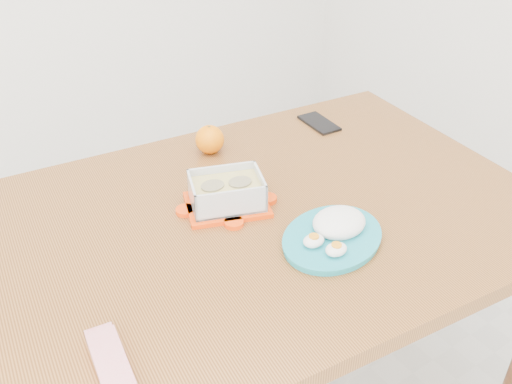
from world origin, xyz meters
TOP-DOWN VIEW (x-y plane):
  - dining_table at (0.17, 0.16)m, footprint 1.41×1.02m
  - food_container at (0.13, 0.22)m, footprint 0.22×0.20m
  - orange_fruit at (0.23, 0.47)m, footprint 0.08×0.08m
  - rice_plate at (0.26, -0.01)m, footprint 0.30×0.30m
  - candy_bar at (-0.28, -0.09)m, footprint 0.08×0.21m
  - smartphone at (0.58, 0.43)m, footprint 0.08×0.14m

SIDE VIEW (x-z plane):
  - dining_table at x=0.17m, z-range 0.29..1.04m
  - smartphone at x=0.58m, z-range 0.75..0.76m
  - candy_bar at x=-0.28m, z-range 0.75..0.77m
  - rice_plate at x=0.26m, z-range 0.74..0.80m
  - orange_fruit at x=0.23m, z-range 0.75..0.83m
  - food_container at x=0.13m, z-range 0.75..0.83m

